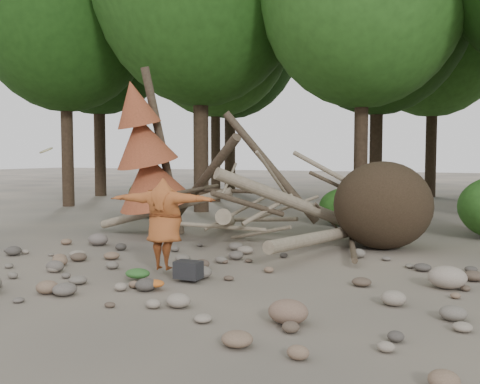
% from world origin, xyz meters
% --- Properties ---
extents(ground, '(120.00, 120.00, 0.00)m').
position_xyz_m(ground, '(0.00, 0.00, 0.00)').
color(ground, '#514C44').
rests_on(ground, ground).
extents(deadfall_pile, '(8.55, 5.24, 3.30)m').
position_xyz_m(deadfall_pile, '(2.02, 4.24, 0.95)').
color(deadfall_pile, '#332619').
rests_on(deadfall_pile, ground).
extents(dead_conifer, '(2.06, 2.16, 4.35)m').
position_xyz_m(dead_conifer, '(-3.12, 3.37, 2.11)').
color(dead_conifer, '#4C3F30').
rests_on(dead_conifer, ground).
extents(bush_left, '(1.80, 1.80, 1.44)m').
position_xyz_m(bush_left, '(-5.50, 7.20, 0.72)').
color(bush_left, '#1C4512').
rests_on(bush_left, ground).
extents(bush_mid, '(1.40, 1.40, 1.12)m').
position_xyz_m(bush_mid, '(0.80, 7.80, 0.56)').
color(bush_mid, '#265719').
rests_on(bush_mid, ground).
extents(frisbee_thrower, '(3.51, 0.99, 2.20)m').
position_xyz_m(frisbee_thrower, '(-0.46, 0.10, 0.90)').
color(frisbee_thrower, '#9A4C22').
rests_on(frisbee_thrower, ground).
extents(backpack, '(0.44, 0.30, 0.29)m').
position_xyz_m(backpack, '(0.26, -0.27, 0.15)').
color(backpack, black).
rests_on(backpack, ground).
extents(cloth_green, '(0.43, 0.36, 0.16)m').
position_xyz_m(cloth_green, '(-0.54, -0.58, 0.08)').
color(cloth_green, '#2B5B24').
rests_on(cloth_green, ground).
extents(cloth_orange, '(0.32, 0.26, 0.12)m').
position_xyz_m(cloth_orange, '(0.06, -0.97, 0.06)').
color(cloth_orange, '#B4581E').
rests_on(cloth_orange, ground).
extents(boulder_front_right, '(0.51, 0.46, 0.31)m').
position_xyz_m(boulder_front_right, '(2.53, -1.64, 0.15)').
color(boulder_front_right, '#785C4B').
rests_on(boulder_front_right, ground).
extents(boulder_mid_right, '(0.60, 0.54, 0.36)m').
position_xyz_m(boulder_mid_right, '(4.21, 1.12, 0.18)').
color(boulder_mid_right, gray).
rests_on(boulder_mid_right, ground).
extents(boulder_mid_left, '(0.48, 0.43, 0.29)m').
position_xyz_m(boulder_mid_left, '(-3.50, 1.93, 0.14)').
color(boulder_mid_left, '#695F58').
rests_on(boulder_mid_left, ground).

